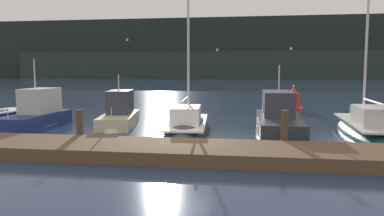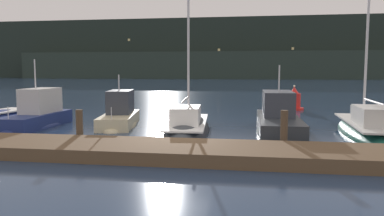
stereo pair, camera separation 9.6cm
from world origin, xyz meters
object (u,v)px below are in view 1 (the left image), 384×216
Objects in this scene: motorboat_berth_2 at (36,120)px; sailboat_berth_6 at (366,131)px; sailboat_berth_4 at (187,129)px; motorboat_berth_3 at (119,119)px; motorboat_berth_5 at (278,125)px; channel_buoy at (293,101)px.

sailboat_berth_6 reaches higher than motorboat_berth_2.
sailboat_berth_6 reaches higher than sailboat_berth_4.
motorboat_berth_3 is 4.30m from sailboat_berth_4.
motorboat_berth_5 is 4.13m from sailboat_berth_6.
motorboat_berth_2 is 18.46m from channel_buoy.
channel_buoy is (14.69, 11.18, 0.32)m from motorboat_berth_2.
channel_buoy is (10.48, 9.95, 0.35)m from motorboat_berth_3.
motorboat_berth_5 is 11.13m from channel_buoy.
motorboat_berth_5 is at bearing 5.66° from sailboat_berth_4.
motorboat_berth_3 is 2.96× the size of channel_buoy.
sailboat_berth_4 is (8.26, -0.21, -0.25)m from motorboat_berth_2.
motorboat_berth_3 is at bearing 173.34° from motorboat_berth_5.
channel_buoy is at bearing 60.56° from sailboat_berth_4.
motorboat_berth_2 reaches higher than motorboat_berth_5.
sailboat_berth_4 reaches higher than motorboat_berth_2.
motorboat_berth_3 reaches higher than channel_buoy.
motorboat_berth_5 is at bearing 1.03° from motorboat_berth_2.
channel_buoy is at bearing 37.26° from motorboat_berth_2.
motorboat_berth_2 is 12.73m from motorboat_berth_5.
motorboat_berth_3 is at bearing 175.36° from sailboat_berth_6.
sailboat_berth_6 is (8.58, 0.41, 0.04)m from sailboat_berth_4.
channel_buoy is at bearing 101.11° from sailboat_berth_6.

